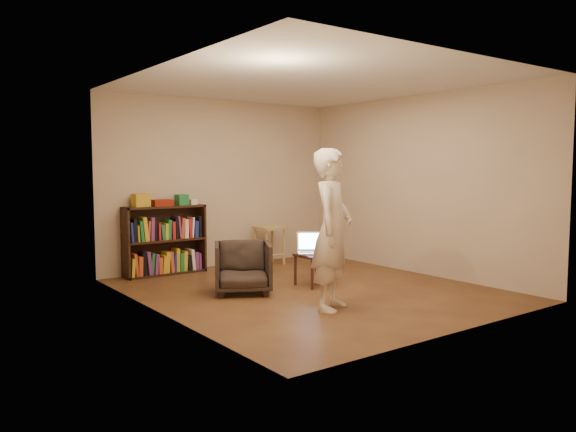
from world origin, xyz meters
TOP-DOWN VIEW (x-y plane):
  - floor at (0.00, 0.00)m, footprint 4.50×4.50m
  - ceiling at (0.00, 0.00)m, footprint 4.50×4.50m
  - wall_back at (0.00, 2.25)m, footprint 4.00×0.00m
  - wall_left at (-2.00, 0.00)m, footprint 0.00×4.50m
  - wall_right at (2.00, 0.00)m, footprint 0.00×4.50m
  - bookshelf at (-1.05, 2.09)m, footprint 1.20×0.30m
  - box_yellow at (-1.39, 2.11)m, footprint 0.24×0.19m
  - red_cloth at (-1.08, 2.07)m, footprint 0.29×0.22m
  - box_green at (-0.77, 2.08)m, footprint 0.16×0.16m
  - box_white at (-0.58, 2.08)m, footprint 0.11×0.11m
  - stool at (0.66, 1.89)m, footprint 0.42×0.42m
  - armchair at (-0.77, 0.38)m, footprint 0.93×0.94m
  - side_table at (0.21, 0.18)m, footprint 0.41×0.41m
  - laptop at (0.23, 0.27)m, footprint 0.50×0.49m
  - person at (-0.41, -0.89)m, footprint 0.77×0.70m

SIDE VIEW (x-z plane):
  - floor at x=0.00m, z-range 0.00..0.00m
  - armchair at x=-0.77m, z-range 0.00..0.64m
  - side_table at x=0.21m, z-range 0.14..0.56m
  - bookshelf at x=-1.05m, z-range -0.06..0.94m
  - laptop at x=0.23m, z-range 0.35..0.62m
  - stool at x=0.66m, z-range 0.19..0.80m
  - person at x=-0.41m, z-range 0.00..1.76m
  - box_white at x=-0.58m, z-range 1.00..1.08m
  - red_cloth at x=-1.08m, z-range 1.00..1.09m
  - box_green at x=-0.77m, z-range 1.00..1.16m
  - box_yellow at x=-1.39m, z-range 1.00..1.18m
  - wall_back at x=0.00m, z-range -0.70..3.30m
  - wall_left at x=-2.00m, z-range -0.95..3.55m
  - wall_right at x=2.00m, z-range -0.95..3.55m
  - ceiling at x=0.00m, z-range 2.60..2.60m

